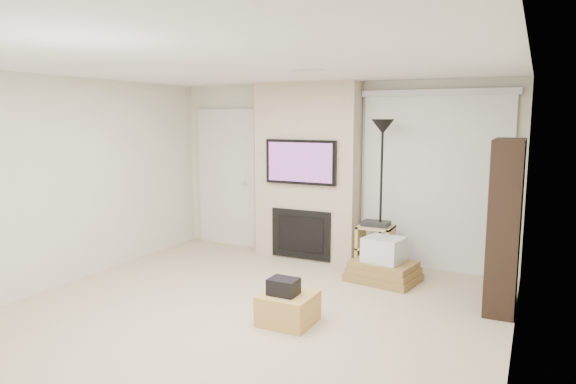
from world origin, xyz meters
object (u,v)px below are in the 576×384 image
at_px(av_stand, 375,245).
at_px(box_stack, 383,264).
at_px(ottoman, 288,308).
at_px(floor_lamp, 382,153).
at_px(bookshelf, 505,225).

bearing_deg(av_stand, box_stack, -60.69).
relative_size(ottoman, floor_lamp, 0.25).
bearing_deg(box_stack, floor_lamp, 113.04).
xyz_separation_m(ottoman, bookshelf, (1.86, 1.36, 0.75)).
distance_m(floor_lamp, box_stack, 1.42).
xyz_separation_m(floor_lamp, box_stack, (0.16, -0.38, -1.36)).
relative_size(floor_lamp, box_stack, 2.17).
bearing_deg(ottoman, floor_lamp, 81.04).
xyz_separation_m(ottoman, av_stand, (0.26, 2.10, 0.20)).
bearing_deg(floor_lamp, ottoman, -98.96).
bearing_deg(bookshelf, av_stand, 155.17).
xyz_separation_m(floor_lamp, bookshelf, (1.53, -0.72, -0.67)).
bearing_deg(box_stack, ottoman, -106.08).
relative_size(av_stand, box_stack, 0.72).
bearing_deg(bookshelf, floor_lamp, 154.98).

